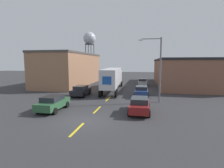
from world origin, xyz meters
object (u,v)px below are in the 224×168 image
object	(u,v)px
parked_car_right_near	(140,105)
parked_car_left_far	(81,90)
parked_car_right_mid	(141,91)
street_lamp	(158,65)
semi_truck	(113,77)
water_tower	(90,39)
parked_car_right_far	(143,82)
parked_car_left_near	(53,103)

from	to	relation	value
parked_car_right_near	parked_car_left_far	bearing A→B (deg)	140.51
parked_car_right_mid	street_lamp	size ratio (longest dim) A/B	0.54
semi_truck	water_tower	distance (m)	41.86
parked_car_right_far	parked_car_right_near	world-z (taller)	same
semi_truck	parked_car_right_mid	bearing A→B (deg)	-45.87
parked_car_left_near	water_tower	xyz separation A→B (m)	(-12.36, 51.00, 13.35)
parked_car_left_far	water_tower	world-z (taller)	water_tower
parked_car_left_far	street_lamp	distance (m)	11.96
parked_car_right_mid	semi_truck	bearing A→B (deg)	137.95
water_tower	street_lamp	size ratio (longest dim) A/B	2.08
parked_car_right_far	street_lamp	bearing A→B (deg)	-82.83
parked_car_left_near	water_tower	distance (m)	54.15
semi_truck	street_lamp	distance (m)	11.22
water_tower	parked_car_left_far	bearing A→B (deg)	-73.86
parked_car_right_far	semi_truck	bearing A→B (deg)	-124.88
water_tower	street_lamp	xyz separation A→B (m)	(23.42, -45.04, -9.43)
parked_car_left_near	street_lamp	world-z (taller)	street_lamp
parked_car_right_mid	parked_car_right_near	size ratio (longest dim) A/B	1.00
parked_car_left_far	parked_car_right_mid	size ratio (longest dim) A/B	1.00
parked_car_right_far	parked_car_right_mid	world-z (taller)	same
semi_truck	water_tower	size ratio (longest dim) A/B	0.89
parked_car_right_mid	water_tower	world-z (taller)	water_tower
parked_car_right_far	parked_car_left_far	size ratio (longest dim) A/B	1.00
parked_car_right_mid	parked_car_right_near	world-z (taller)	same
parked_car_right_far	parked_car_left_near	bearing A→B (deg)	-112.66
parked_car_right_far	street_lamp	world-z (taller)	street_lamp
semi_truck	parked_car_left_near	xyz separation A→B (m)	(-3.85, -14.24, -1.58)
parked_car_right_near	street_lamp	world-z (taller)	street_lamp
parked_car_left_near	parked_car_right_mid	bearing A→B (deg)	46.41
parked_car_left_far	semi_truck	bearing A→B (deg)	57.16
parked_car_left_far	parked_car_right_near	distance (m)	11.76
parked_car_left_far	street_lamp	size ratio (longest dim) A/B	0.54
parked_car_right_far	water_tower	bearing A→B (deg)	126.22
street_lamp	semi_truck	bearing A→B (deg)	131.03
parked_car_right_far	parked_car_left_far	world-z (taller)	same
semi_truck	street_lamp	world-z (taller)	street_lamp
parked_car_left_far	water_tower	size ratio (longest dim) A/B	0.26
parked_car_right_mid	water_tower	size ratio (longest dim) A/B	0.26
semi_truck	parked_car_left_far	world-z (taller)	semi_truck
parked_car_right_mid	parked_car_right_far	bearing A→B (deg)	90.00
parked_car_right_mid	water_tower	xyz separation A→B (m)	(-21.44, 41.47, 13.35)
semi_truck	parked_car_left_near	bearing A→B (deg)	-108.96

